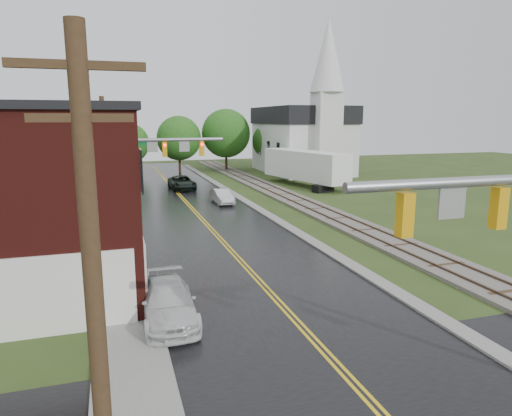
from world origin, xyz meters
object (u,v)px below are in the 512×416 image
traffic_signal_far (155,157)px  tree_left_e (88,146)px  utility_pole_b (106,169)px  suv_dark (182,183)px  sedan_silver (222,197)px  utility_pole_a (96,320)px  church (305,132)px  tree_left_c (28,154)px  pickup_white (168,303)px  utility_pole_c (107,148)px  semi_trailer (305,165)px

traffic_signal_far → tree_left_e: bearing=105.9°
utility_pole_b → suv_dark: size_ratio=1.65×
suv_dark → sedan_silver: (2.25, -9.57, -0.10)m
utility_pole_a → sedan_silver: bearing=73.7°
church → tree_left_e: 29.91m
tree_left_e → suv_dark: size_ratio=1.50×
church → utility_pole_a: (-26.80, -53.74, -1.11)m
church → tree_left_c: bearing=-157.8°
utility_pole_a → tree_left_c: 40.52m
suv_dark → pickup_white: size_ratio=1.10×
utility_pole_c → tree_left_e: bearing=137.2°
utility_pole_a → sedan_silver: size_ratio=2.25×
sedan_silver → tree_left_c: bearing=156.8°
church → tree_left_c: (-33.85, -13.84, -1.32)m
suv_dark → sedan_silver: size_ratio=1.36×
utility_pole_a → pickup_white: 10.98m
traffic_signal_far → utility_pole_b: (-3.33, -5.00, -0.25)m
church → traffic_signal_far: (-23.47, -26.74, -0.86)m
church → tree_left_e: (-28.85, -7.84, -1.02)m
utility_pole_b → tree_left_c: 19.24m
traffic_signal_far → utility_pole_c: (-3.33, 17.00, -0.25)m
utility_pole_b → sedan_silver: 15.77m
traffic_signal_far → sedan_silver: (6.51, 6.63, -4.31)m
suv_dark → pickup_white: bearing=-101.4°
church → sedan_silver: bearing=-130.1°
sedan_silver → pickup_white: (-7.72, -23.63, 0.06)m
pickup_white → utility_pole_b: bearing=101.1°
utility_pole_c → tree_left_c: 8.16m
sedan_silver → semi_trailer: size_ratio=0.30×
utility_pole_b → utility_pole_c: size_ratio=1.00×
tree_left_e → pickup_white: bearing=-83.4°
church → semi_trailer: (-5.10, -11.98, -3.44)m
sedan_silver → semi_trailer: semi_trailer is taller
pickup_white → sedan_silver: bearing=72.9°
traffic_signal_far → semi_trailer: bearing=38.8°
sedan_silver → pickup_white: pickup_white is taller
utility_pole_a → utility_pole_c: same height
church → tree_left_c: 36.59m
church → utility_pole_a: size_ratio=2.22×
traffic_signal_far → utility_pole_c: size_ratio=0.82×
traffic_signal_far → tree_left_e: 19.65m
church → suv_dark: size_ratio=3.67×
utility_pole_a → tree_left_c: bearing=100.0°
traffic_signal_far → utility_pole_c: 17.33m
utility_pole_a → tree_left_c: size_ratio=1.18×
church → utility_pole_b: bearing=-130.2°
traffic_signal_far → utility_pole_c: bearing=101.1°
church → sedan_silver: size_ratio=4.99×
semi_trailer → suv_dark: bearing=174.2°
utility_pole_b → tree_left_c: utility_pole_b is taller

